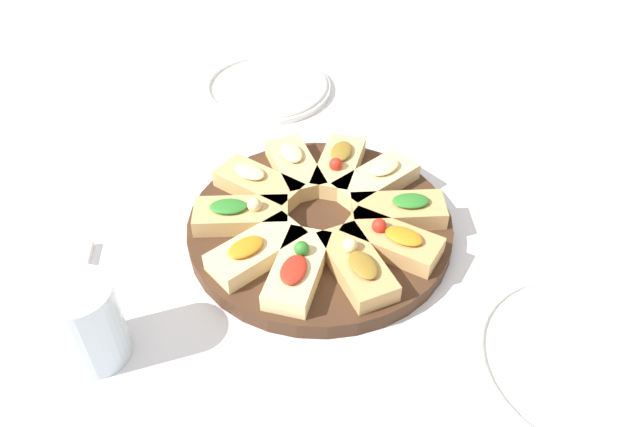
% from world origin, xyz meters
% --- Properties ---
extents(ground_plane, '(3.00, 3.00, 0.00)m').
position_xyz_m(ground_plane, '(0.00, 0.00, 0.00)').
color(ground_plane, white).
extents(serving_board, '(0.35, 0.35, 0.02)m').
position_xyz_m(serving_board, '(0.00, 0.00, 0.01)').
color(serving_board, '#422819').
rests_on(serving_board, ground_plane).
extents(focaccia_slice_0, '(0.13, 0.12, 0.04)m').
position_xyz_m(focaccia_slice_0, '(0.08, -0.07, 0.04)').
color(focaccia_slice_0, '#E5C689').
rests_on(focaccia_slice_0, serving_board).
extents(focaccia_slice_1, '(0.12, 0.06, 0.04)m').
position_xyz_m(focaccia_slice_1, '(0.10, -0.00, 0.04)').
color(focaccia_slice_1, tan).
rests_on(focaccia_slice_1, serving_board).
extents(focaccia_slice_2, '(0.13, 0.11, 0.04)m').
position_xyz_m(focaccia_slice_2, '(0.09, 0.06, 0.04)').
color(focaccia_slice_2, tan).
rests_on(focaccia_slice_2, serving_board).
extents(focaccia_slice_3, '(0.10, 0.13, 0.03)m').
position_xyz_m(focaccia_slice_3, '(0.04, 0.10, 0.04)').
color(focaccia_slice_3, tan).
rests_on(focaccia_slice_3, serving_board).
extents(focaccia_slice_4, '(0.09, 0.13, 0.03)m').
position_xyz_m(focaccia_slice_4, '(-0.03, 0.10, 0.04)').
color(focaccia_slice_4, '#E5C689').
rests_on(focaccia_slice_4, serving_board).
extents(focaccia_slice_5, '(0.13, 0.12, 0.04)m').
position_xyz_m(focaccia_slice_5, '(-0.08, 0.07, 0.04)').
color(focaccia_slice_5, '#DBB775').
rests_on(focaccia_slice_5, serving_board).
extents(focaccia_slice_6, '(0.13, 0.06, 0.03)m').
position_xyz_m(focaccia_slice_6, '(-0.10, 0.01, 0.04)').
color(focaccia_slice_6, '#DBB775').
rests_on(focaccia_slice_6, serving_board).
extents(focaccia_slice_7, '(0.13, 0.11, 0.03)m').
position_xyz_m(focaccia_slice_7, '(-0.09, -0.05, 0.04)').
color(focaccia_slice_7, tan).
rests_on(focaccia_slice_7, serving_board).
extents(focaccia_slice_8, '(0.10, 0.13, 0.04)m').
position_xyz_m(focaccia_slice_8, '(-0.04, -0.10, 0.04)').
color(focaccia_slice_8, tan).
rests_on(focaccia_slice_8, serving_board).
extents(focaccia_slice_9, '(0.09, 0.13, 0.03)m').
position_xyz_m(focaccia_slice_9, '(0.03, -0.10, 0.04)').
color(focaccia_slice_9, '#E5C689').
rests_on(focaccia_slice_9, serving_board).
extents(plate_left, '(0.23, 0.23, 0.02)m').
position_xyz_m(plate_left, '(-0.37, 0.07, 0.01)').
color(plate_left, white).
rests_on(plate_left, ground_plane).
extents(plate_right, '(0.26, 0.26, 0.02)m').
position_xyz_m(plate_right, '(0.32, 0.18, 0.01)').
color(plate_right, white).
rests_on(plate_right, ground_plane).
extents(water_glass, '(0.07, 0.07, 0.11)m').
position_xyz_m(water_glass, '(0.07, -0.31, 0.05)').
color(water_glass, silver).
rests_on(water_glass, ground_plane).
extents(napkin_stack, '(0.14, 0.13, 0.01)m').
position_xyz_m(napkin_stack, '(-0.07, -0.34, 0.01)').
color(napkin_stack, white).
rests_on(napkin_stack, ground_plane).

